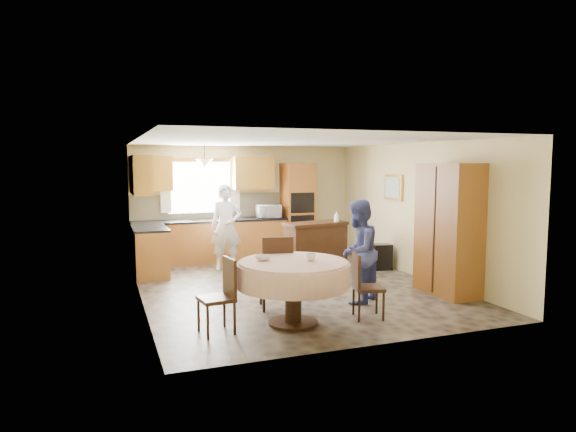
# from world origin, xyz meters

# --- Properties ---
(floor) EXTENTS (5.00, 6.00, 0.01)m
(floor) POSITION_xyz_m (0.00, 0.00, 0.00)
(floor) COLOR brown
(floor) RESTS_ON ground
(ceiling) EXTENTS (5.00, 6.00, 0.01)m
(ceiling) POSITION_xyz_m (0.00, 0.00, 2.50)
(ceiling) COLOR white
(ceiling) RESTS_ON wall_back
(wall_back) EXTENTS (5.00, 0.02, 2.50)m
(wall_back) POSITION_xyz_m (0.00, 3.00, 1.25)
(wall_back) COLOR #D0C185
(wall_back) RESTS_ON floor
(wall_front) EXTENTS (5.00, 0.02, 2.50)m
(wall_front) POSITION_xyz_m (0.00, -3.00, 1.25)
(wall_front) COLOR #D0C185
(wall_front) RESTS_ON floor
(wall_left) EXTENTS (0.02, 6.00, 2.50)m
(wall_left) POSITION_xyz_m (-2.50, 0.00, 1.25)
(wall_left) COLOR #D0C185
(wall_left) RESTS_ON floor
(wall_right) EXTENTS (0.02, 6.00, 2.50)m
(wall_right) POSITION_xyz_m (2.50, 0.00, 1.25)
(wall_right) COLOR #D0C185
(wall_right) RESTS_ON floor
(window) EXTENTS (1.40, 0.03, 1.10)m
(window) POSITION_xyz_m (-1.00, 2.98, 1.60)
(window) COLOR white
(window) RESTS_ON wall_back
(curtain_left) EXTENTS (0.22, 0.02, 1.15)m
(curtain_left) POSITION_xyz_m (-1.75, 2.93, 1.65)
(curtain_left) COLOR white
(curtain_left) RESTS_ON wall_back
(curtain_right) EXTENTS (0.22, 0.02, 1.15)m
(curtain_right) POSITION_xyz_m (-0.25, 2.93, 1.65)
(curtain_right) COLOR white
(curtain_right) RESTS_ON wall_back
(base_cab_back) EXTENTS (3.30, 0.60, 0.88)m
(base_cab_back) POSITION_xyz_m (-0.85, 2.70, 0.44)
(base_cab_back) COLOR #B77230
(base_cab_back) RESTS_ON floor
(counter_back) EXTENTS (3.30, 0.64, 0.04)m
(counter_back) POSITION_xyz_m (-0.85, 2.70, 0.90)
(counter_back) COLOR black
(counter_back) RESTS_ON base_cab_back
(base_cab_left) EXTENTS (0.60, 1.20, 0.88)m
(base_cab_left) POSITION_xyz_m (-2.20, 1.80, 0.44)
(base_cab_left) COLOR #B77230
(base_cab_left) RESTS_ON floor
(counter_left) EXTENTS (0.64, 1.20, 0.04)m
(counter_left) POSITION_xyz_m (-2.20, 1.80, 0.90)
(counter_left) COLOR black
(counter_left) RESTS_ON base_cab_left
(backsplash) EXTENTS (3.30, 0.02, 0.55)m
(backsplash) POSITION_xyz_m (-0.85, 2.99, 1.18)
(backsplash) COLOR tan
(backsplash) RESTS_ON wall_back
(wall_cab_left) EXTENTS (0.85, 0.33, 0.72)m
(wall_cab_left) POSITION_xyz_m (-2.05, 2.83, 1.91)
(wall_cab_left) COLOR gold
(wall_cab_left) RESTS_ON wall_back
(wall_cab_right) EXTENTS (0.90, 0.33, 0.72)m
(wall_cab_right) POSITION_xyz_m (0.15, 2.83, 1.91)
(wall_cab_right) COLOR gold
(wall_cab_right) RESTS_ON wall_back
(wall_cab_side) EXTENTS (0.33, 1.20, 0.72)m
(wall_cab_side) POSITION_xyz_m (-2.33, 1.80, 1.91)
(wall_cab_side) COLOR gold
(wall_cab_side) RESTS_ON wall_left
(oven_tower) EXTENTS (0.66, 0.62, 2.12)m
(oven_tower) POSITION_xyz_m (1.15, 2.69, 1.06)
(oven_tower) COLOR #B77230
(oven_tower) RESTS_ON floor
(oven_upper) EXTENTS (0.56, 0.01, 0.45)m
(oven_upper) POSITION_xyz_m (1.15, 2.38, 1.25)
(oven_upper) COLOR black
(oven_upper) RESTS_ON oven_tower
(oven_lower) EXTENTS (0.56, 0.01, 0.45)m
(oven_lower) POSITION_xyz_m (1.15, 2.38, 0.75)
(oven_lower) COLOR black
(oven_lower) RESTS_ON oven_tower
(pendant) EXTENTS (0.36, 0.36, 0.18)m
(pendant) POSITION_xyz_m (-1.00, 2.50, 2.12)
(pendant) COLOR beige
(pendant) RESTS_ON ceiling
(sideboard) EXTENTS (1.34, 0.74, 0.91)m
(sideboard) POSITION_xyz_m (0.92, 1.10, 0.45)
(sideboard) COLOR #3C2210
(sideboard) RESTS_ON floor
(space_heater) EXTENTS (0.41, 0.32, 0.51)m
(space_heater) POSITION_xyz_m (2.20, 0.73, 0.26)
(space_heater) COLOR black
(space_heater) RESTS_ON floor
(cupboard) EXTENTS (0.56, 1.11, 2.13)m
(cupboard) POSITION_xyz_m (2.22, -1.31, 1.06)
(cupboard) COLOR #B77230
(cupboard) RESTS_ON floor
(dining_table) EXTENTS (1.49, 1.49, 0.85)m
(dining_table) POSITION_xyz_m (-0.70, -1.93, 0.67)
(dining_table) COLOR #3C2210
(dining_table) RESTS_ON floor
(chair_left) EXTENTS (0.46, 0.46, 0.94)m
(chair_left) POSITION_xyz_m (-1.66, -1.91, 0.52)
(chair_left) COLOR #3C2210
(chair_left) RESTS_ON floor
(chair_back) EXTENTS (0.55, 0.55, 1.08)m
(chair_back) POSITION_xyz_m (-0.68, -1.20, 0.60)
(chair_back) COLOR #3C2210
(chair_back) RESTS_ON floor
(chair_right) EXTENTS (0.47, 0.47, 0.90)m
(chair_right) POSITION_xyz_m (0.30, -2.00, 0.50)
(chair_right) COLOR #3C2210
(chair_right) RESTS_ON floor
(framed_picture) EXTENTS (0.06, 0.62, 0.51)m
(framed_picture) POSITION_xyz_m (2.47, 0.77, 1.64)
(framed_picture) COLOR #C38D39
(framed_picture) RESTS_ON wall_right
(microwave) EXTENTS (0.52, 0.36, 0.28)m
(microwave) POSITION_xyz_m (0.44, 2.65, 1.06)
(microwave) COLOR silver
(microwave) RESTS_ON counter_back
(person_sink) EXTENTS (0.68, 0.51, 1.71)m
(person_sink) POSITION_xyz_m (-0.71, 1.82, 0.85)
(person_sink) COLOR silver
(person_sink) RESTS_ON floor
(person_dining) EXTENTS (0.97, 0.95, 1.58)m
(person_dining) POSITION_xyz_m (0.60, -1.27, 0.79)
(person_dining) COLOR #3A427F
(person_dining) RESTS_ON floor
(bowl_sideboard) EXTENTS (0.22, 0.22, 0.05)m
(bowl_sideboard) POSITION_xyz_m (0.56, 1.10, 0.93)
(bowl_sideboard) COLOR #B2B2B2
(bowl_sideboard) RESTS_ON sideboard
(bottle_sideboard) EXTENTS (0.14, 0.14, 0.27)m
(bottle_sideboard) POSITION_xyz_m (1.37, 1.10, 1.04)
(bottle_sideboard) COLOR silver
(bottle_sideboard) RESTS_ON sideboard
(cup_table) EXTENTS (0.16, 0.16, 0.10)m
(cup_table) POSITION_xyz_m (-0.48, -1.99, 0.90)
(cup_table) COLOR #B2B2B2
(cup_table) RESTS_ON dining_table
(bowl_table) EXTENTS (0.24, 0.24, 0.07)m
(bowl_table) POSITION_xyz_m (-1.06, -1.75, 0.89)
(bowl_table) COLOR #B2B2B2
(bowl_table) RESTS_ON dining_table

